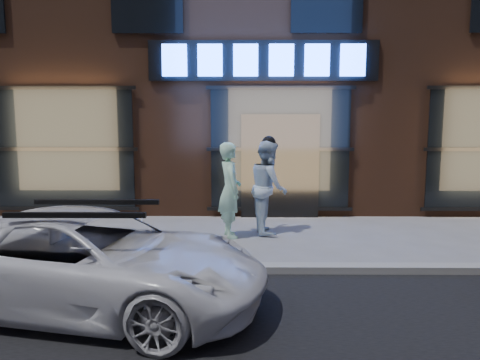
% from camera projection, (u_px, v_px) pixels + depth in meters
% --- Properties ---
extents(ground, '(90.00, 90.00, 0.00)m').
position_uv_depth(ground, '(299.00, 272.00, 7.12)').
color(ground, slate).
rests_on(ground, ground).
extents(curb, '(60.00, 0.25, 0.12)m').
position_uv_depth(curb, '(299.00, 269.00, 7.11)').
color(curb, gray).
rests_on(curb, ground).
extents(storefront_building, '(30.20, 8.28, 10.30)m').
position_uv_depth(storefront_building, '(271.00, 24.00, 14.33)').
color(storefront_building, '#54301E').
rests_on(storefront_building, ground).
extents(man_bowtie, '(0.61, 0.77, 1.86)m').
position_uv_depth(man_bowtie, '(230.00, 190.00, 9.11)').
color(man_bowtie, '#C0FDD8').
rests_on(man_bowtie, ground).
extents(man_cap, '(0.80, 0.98, 1.88)m').
position_uv_depth(man_cap, '(268.00, 187.00, 9.43)').
color(man_cap, white).
rests_on(man_cap, ground).
extents(white_suv, '(4.70, 2.86, 1.22)m').
position_uv_depth(white_suv, '(89.00, 261.00, 5.70)').
color(white_suv, silver).
rests_on(white_suv, ground).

